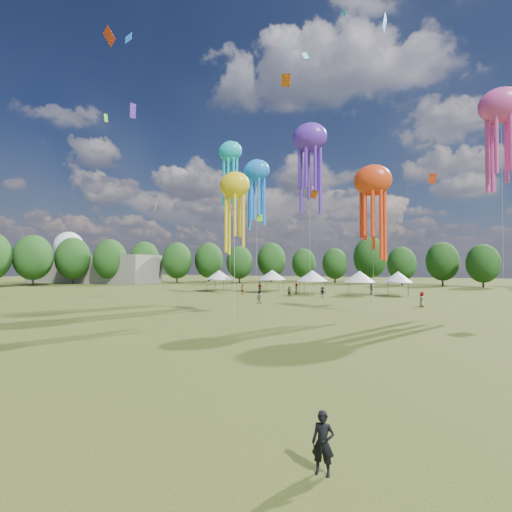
% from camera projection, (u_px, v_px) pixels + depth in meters
% --- Properties ---
extents(ground, '(300.00, 300.00, 0.00)m').
position_uv_depth(ground, '(126.00, 390.00, 15.52)').
color(ground, '#384416').
rests_on(ground, ground).
extents(observer_main, '(0.58, 0.39, 1.58)m').
position_uv_depth(observer_main, '(323.00, 443.00, 9.26)').
color(observer_main, black).
rests_on(observer_main, ground).
extents(spectator_near, '(0.82, 0.65, 1.68)m').
position_uv_depth(spectator_near, '(259.00, 298.00, 49.61)').
color(spectator_near, gray).
rests_on(spectator_near, ground).
extents(spectators_far, '(28.95, 19.37, 1.90)m').
position_uv_depth(spectators_far, '(317.00, 291.00, 61.38)').
color(spectators_far, gray).
rests_on(spectators_far, ground).
extents(festival_tents, '(39.63, 10.18, 4.30)m').
position_uv_depth(festival_tents, '(303.00, 276.00, 68.51)').
color(festival_tents, '#47474C').
rests_on(festival_tents, ground).
extents(show_kites, '(42.04, 26.37, 28.35)m').
position_uv_depth(show_kites, '(343.00, 159.00, 51.69)').
color(show_kites, '#1C7FFC').
rests_on(show_kites, ground).
extents(small_kites, '(74.24, 52.95, 46.35)m').
position_uv_depth(small_kites, '(307.00, 103.00, 55.30)').
color(small_kites, '#1C7FFC').
rests_on(small_kites, ground).
extents(treeline, '(201.57, 95.24, 13.43)m').
position_uv_depth(treeline, '(316.00, 259.00, 75.66)').
color(treeline, '#38281C').
rests_on(treeline, ground).
extents(hangar, '(40.00, 12.00, 8.00)m').
position_uv_depth(hangar, '(93.00, 269.00, 108.04)').
color(hangar, gray).
rests_on(hangar, ground).
extents(radome, '(9.00, 9.00, 16.00)m').
position_uv_depth(radome, '(69.00, 250.00, 119.34)').
color(radome, white).
rests_on(radome, ground).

